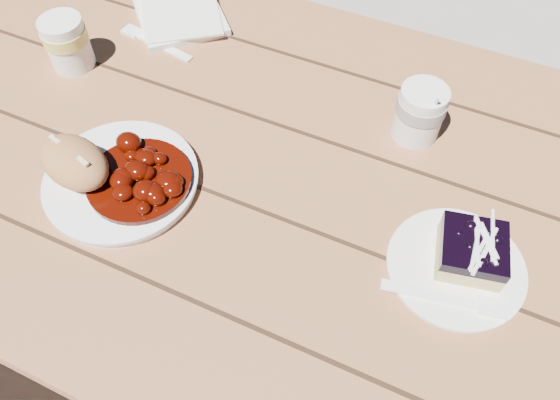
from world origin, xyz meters
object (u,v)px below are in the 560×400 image
at_px(dessert_plate, 455,268).
at_px(bread_roll, 74,162).
at_px(main_plate, 122,181).
at_px(coffee_cup, 420,113).
at_px(blueberry_cake, 472,251).
at_px(second_cup, 67,43).
at_px(picnic_table, 280,227).

bearing_deg(dessert_plate, bread_roll, -171.04).
height_order(main_plate, bread_roll, bread_roll).
bearing_deg(main_plate, coffee_cup, 37.47).
xyz_separation_m(blueberry_cake, second_cup, (-0.71, 0.11, 0.01)).
bearing_deg(second_cup, dessert_plate, -9.92).
bearing_deg(coffee_cup, main_plate, -142.53).
height_order(blueberry_cake, second_cup, second_cup).
distance_m(bread_roll, second_cup, 0.27).
xyz_separation_m(picnic_table, blueberry_cake, (0.29, -0.04, 0.19)).
height_order(bread_roll, coffee_cup, coffee_cup).
bearing_deg(bread_roll, blueberry_cake, 10.34).
bearing_deg(bread_roll, coffee_cup, 35.49).
bearing_deg(picnic_table, bread_roll, -150.66).
height_order(picnic_table, bread_roll, bread_roll).
bearing_deg(main_plate, dessert_plate, 7.63).
height_order(main_plate, blueberry_cake, blueberry_cake).
height_order(picnic_table, blueberry_cake, blueberry_cake).
bearing_deg(blueberry_cake, coffee_cup, 111.23).
distance_m(blueberry_cake, second_cup, 0.72).
bearing_deg(dessert_plate, main_plate, -172.37).
bearing_deg(picnic_table, dessert_plate, -11.73).
bearing_deg(coffee_cup, bread_roll, -144.51).
relative_size(picnic_table, blueberry_cake, 20.57).
bearing_deg(picnic_table, blueberry_cake, -8.45).
bearing_deg(bread_roll, dessert_plate, 8.96).
relative_size(main_plate, second_cup, 2.44).
distance_m(main_plate, bread_roll, 0.07).
xyz_separation_m(bread_roll, coffee_cup, (0.41, 0.29, -0.00)).
bearing_deg(picnic_table, coffee_cup, 43.50).
bearing_deg(blueberry_cake, picnic_table, 159.64).
xyz_separation_m(main_plate, bread_roll, (-0.05, -0.02, 0.04)).
xyz_separation_m(picnic_table, dessert_plate, (0.28, -0.06, 0.17)).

